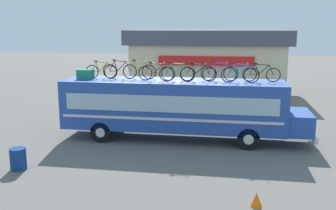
{
  "coord_description": "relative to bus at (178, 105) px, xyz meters",
  "views": [
    {
      "loc": [
        2.76,
        -17.92,
        5.34
      ],
      "look_at": [
        -0.24,
        0.0,
        1.67
      ],
      "focal_mm": 41.17,
      "sensor_mm": 36.0,
      "label": 1
    }
  ],
  "objects": [
    {
      "name": "traffic_cone",
      "position": [
        3.37,
        -6.78,
        -1.45
      ],
      "size": [
        0.36,
        0.36,
        0.46
      ],
      "primitive_type": "cone",
      "color": "orange",
      "rests_on": "ground"
    },
    {
      "name": "bus",
      "position": [
        0.0,
        0.0,
        0.0
      ],
      "size": [
        11.77,
        2.6,
        2.87
      ],
      "color": "#23479E",
      "rests_on": "ground"
    },
    {
      "name": "rooftop_bicycle_4",
      "position": [
        -0.99,
        -0.18,
        1.57
      ],
      "size": [
        1.77,
        0.44,
        0.9
      ],
      "color": "black",
      "rests_on": "bus"
    },
    {
      "name": "trash_bin",
      "position": [
        -5.42,
        -5.09,
        -1.26
      ],
      "size": [
        0.61,
        0.61,
        0.84
      ],
      "primitive_type": "cylinder",
      "color": "navy",
      "rests_on": "ground"
    },
    {
      "name": "rooftop_bicycle_5",
      "position": [
        -0.0,
        -0.37,
        1.58
      ],
      "size": [
        1.67,
        0.44,
        0.93
      ],
      "color": "black",
      "rests_on": "bus"
    },
    {
      "name": "rooftop_bicycle_3",
      "position": [
        -1.95,
        0.29,
        1.58
      ],
      "size": [
        1.67,
        0.44,
        0.94
      ],
      "color": "black",
      "rests_on": "bus"
    },
    {
      "name": "ground_plane",
      "position": [
        -0.24,
        -0.0,
        -1.68
      ],
      "size": [
        120.0,
        120.0,
        0.0
      ],
      "primitive_type": "plane",
      "color": "#605E59"
    },
    {
      "name": "rooftop_bicycle_6",
      "position": [
        0.96,
        -0.07,
        1.56
      ],
      "size": [
        1.71,
        0.44,
        0.88
      ],
      "color": "black",
      "rests_on": "bus"
    },
    {
      "name": "rooftop_bicycle_2",
      "position": [
        -2.94,
        0.32,
        1.58
      ],
      "size": [
        1.73,
        0.44,
        0.94
      ],
      "color": "black",
      "rests_on": "bus"
    },
    {
      "name": "rooftop_bicycle_1",
      "position": [
        -3.83,
        0.14,
        1.56
      ],
      "size": [
        1.62,
        0.44,
        0.88
      ],
      "color": "black",
      "rests_on": "bus"
    },
    {
      "name": "rooftop_bicycle_8",
      "position": [
        2.88,
        -0.28,
        1.58
      ],
      "size": [
        1.72,
        0.44,
        0.94
      ],
      "color": "black",
      "rests_on": "bus"
    },
    {
      "name": "luggage_bag_1",
      "position": [
        -4.54,
        -0.15,
        1.42
      ],
      "size": [
        0.75,
        0.51,
        0.46
      ],
      "primitive_type": "cube",
      "color": "#1E7F66",
      "rests_on": "bus"
    },
    {
      "name": "roadside_building",
      "position": [
        0.5,
        14.68,
        0.96
      ],
      "size": [
        13.07,
        6.81,
        5.13
      ],
      "color": "beige",
      "rests_on": "ground"
    },
    {
      "name": "rooftop_bicycle_7",
      "position": [
        1.93,
        0.21,
        1.58
      ],
      "size": [
        1.76,
        0.44,
        0.93
      ],
      "color": "black",
      "rests_on": "bus"
    },
    {
      "name": "rooftop_bicycle_9",
      "position": [
        3.85,
        0.23,
        1.56
      ],
      "size": [
        1.73,
        0.44,
        0.88
      ],
      "color": "black",
      "rests_on": "bus"
    }
  ]
}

